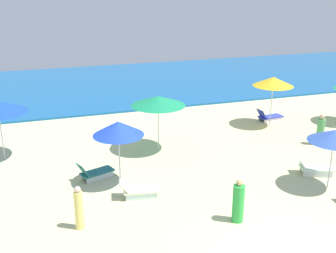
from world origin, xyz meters
TOP-DOWN VIEW (x-y plane):
  - ocean at (0.00, 22.67)m, footprint 60.00×14.66m
  - umbrella_0 at (-3.71, 6.29)m, footprint 1.93×1.93m
  - lounge_chair_0_0 at (-4.60, 7.06)m, footprint 1.55×1.01m
  - lounge_chair_0_1 at (-3.31, 5.06)m, footprint 1.49×0.83m
  - umbrella_2 at (5.50, 10.57)m, footprint 2.14×2.14m
  - lounge_chair_2_0 at (5.93, 11.38)m, footprint 1.57×0.76m
  - umbrella_3 at (3.78, 3.52)m, footprint 1.93×1.93m
  - lounge_chair_3_1 at (4.00, 4.68)m, footprint 1.55×1.12m
  - umbrella_4 at (-1.30, 9.15)m, footprint 2.48×2.48m
  - beachgoer_0 at (-5.57, 3.66)m, footprint 0.38×0.38m
  - beachgoer_1 at (6.30, 7.38)m, footprint 0.36×0.36m
  - beachgoer_3 at (-0.59, 2.48)m, footprint 0.54×0.54m
  - beach_ball_0 at (-2.16, 11.68)m, footprint 0.33×0.33m

SIDE VIEW (x-z plane):
  - ocean at x=0.00m, z-range 0.00..0.12m
  - beach_ball_0 at x=-2.16m, z-range 0.00..0.33m
  - lounge_chair_2_0 at x=5.93m, z-range -0.12..0.59m
  - lounge_chair_0_0 at x=-4.60m, z-range -0.12..0.65m
  - lounge_chair_0_1 at x=-3.31m, z-range -0.06..0.60m
  - lounge_chair_3_1 at x=4.00m, z-range -0.05..0.59m
  - beachgoer_3 at x=-0.59m, z-range -0.07..1.44m
  - beachgoer_0 at x=-5.57m, z-range -0.04..1.44m
  - beachgoer_1 at x=6.30m, z-range -0.05..1.50m
  - umbrella_3 at x=3.78m, z-range 0.95..3.31m
  - umbrella_0 at x=-3.71m, z-range 1.01..3.59m
  - umbrella_4 at x=-1.30m, z-range 1.09..3.70m
  - umbrella_2 at x=5.50m, z-range 1.12..3.83m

